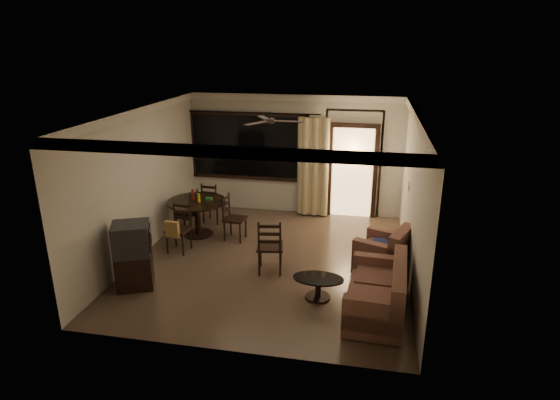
% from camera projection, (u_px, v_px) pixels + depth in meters
% --- Properties ---
extents(ground, '(5.50, 5.50, 0.00)m').
position_uv_depth(ground, '(271.00, 261.00, 8.84)').
color(ground, '#7F6651').
rests_on(ground, ground).
extents(room_shell, '(5.50, 6.70, 5.50)m').
position_uv_depth(room_shell, '(315.00, 147.00, 9.78)').
color(room_shell, beige).
rests_on(room_shell, ground).
extents(dining_table, '(1.23, 1.23, 0.99)m').
position_uv_depth(dining_table, '(197.00, 208.00, 9.84)').
color(dining_table, black).
rests_on(dining_table, ground).
extents(dining_chair_west, '(0.46, 0.46, 0.95)m').
position_uv_depth(dining_chair_west, '(188.00, 220.00, 10.06)').
color(dining_chair_west, black).
rests_on(dining_chair_west, ground).
extents(dining_chair_east, '(0.46, 0.46, 0.95)m').
position_uv_depth(dining_chair_east, '(235.00, 226.00, 9.72)').
color(dining_chair_east, black).
rests_on(dining_chair_east, ground).
extents(dining_chair_south, '(0.46, 0.51, 0.95)m').
position_uv_depth(dining_chair_south, '(179.00, 237.00, 9.16)').
color(dining_chair_south, black).
rests_on(dining_chair_south, ground).
extents(dining_chair_north, '(0.46, 0.46, 0.95)m').
position_uv_depth(dining_chair_north, '(213.00, 210.00, 10.66)').
color(dining_chair_north, black).
rests_on(dining_chair_north, ground).
extents(tv_cabinet, '(0.75, 0.72, 1.13)m').
position_uv_depth(tv_cabinet, '(133.00, 255.00, 7.77)').
color(tv_cabinet, black).
rests_on(tv_cabinet, ground).
extents(sofa, '(0.93, 1.61, 0.83)m').
position_uv_depth(sofa, '(380.00, 295.00, 7.02)').
color(sofa, '#4A2622').
rests_on(sofa, ground).
extents(armchair, '(1.08, 1.08, 0.84)m').
position_uv_depth(armchair, '(385.00, 254.00, 8.33)').
color(armchair, '#4A2622').
rests_on(armchair, ground).
extents(coffee_table, '(0.82, 0.49, 0.36)m').
position_uv_depth(coffee_table, '(318.00, 284.00, 7.51)').
color(coffee_table, black).
rests_on(coffee_table, ground).
extents(side_chair, '(0.53, 0.53, 1.03)m').
position_uv_depth(side_chair, '(270.00, 256.00, 8.34)').
color(side_chair, black).
rests_on(side_chair, ground).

